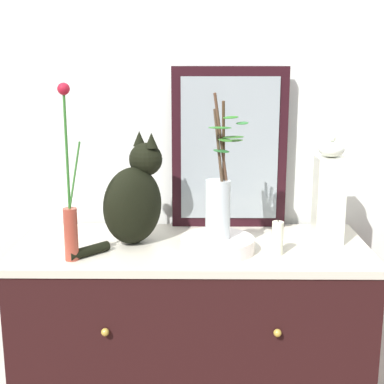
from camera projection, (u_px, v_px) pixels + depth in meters
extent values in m
cube|color=silver|center=(193.00, 107.00, 2.09)|extent=(4.40, 0.08, 2.60)
cube|color=black|center=(192.00, 366.00, 1.99)|extent=(1.14, 0.47, 0.85)
cube|color=beige|center=(192.00, 248.00, 1.89)|extent=(1.17, 0.48, 0.02)
sphere|color=#B79338|center=(105.00, 332.00, 1.69)|extent=(0.02, 0.02, 0.02)
sphere|color=#B79338|center=(277.00, 333.00, 1.68)|extent=(0.02, 0.02, 0.02)
cube|color=black|center=(229.00, 148.00, 2.03)|extent=(0.41, 0.03, 0.58)
cube|color=gray|center=(229.00, 149.00, 2.02)|extent=(0.35, 0.01, 0.51)
ellipsoid|color=black|center=(133.00, 206.00, 1.87)|extent=(0.26, 0.26, 0.26)
sphere|color=black|center=(146.00, 159.00, 1.88)|extent=(0.11, 0.11, 0.11)
cone|color=black|center=(139.00, 138.00, 1.89)|extent=(0.04, 0.04, 0.05)
cone|color=black|center=(151.00, 140.00, 1.84)|extent=(0.04, 0.04, 0.05)
cylinder|color=black|center=(89.00, 251.00, 1.77)|extent=(0.12, 0.13, 0.03)
cylinder|color=#963B2B|center=(71.00, 234.00, 1.72)|extent=(0.04, 0.04, 0.16)
cylinder|color=#2C6725|center=(67.00, 153.00, 1.67)|extent=(0.01, 0.01, 0.34)
sphere|color=#A61427|center=(64.00, 89.00, 1.62)|extent=(0.04, 0.04, 0.04)
cylinder|color=#336F2B|center=(75.00, 175.00, 1.68)|extent=(0.04, 0.01, 0.20)
cylinder|color=white|center=(217.00, 244.00, 1.81)|extent=(0.24, 0.24, 0.05)
cylinder|color=silver|center=(218.00, 209.00, 1.79)|extent=(0.08, 0.08, 0.19)
cylinder|color=#4A3827|center=(219.00, 158.00, 1.73)|extent=(0.04, 0.01, 0.30)
ellipsoid|color=#225E29|center=(221.00, 151.00, 1.72)|extent=(0.07, 0.08, 0.01)
ellipsoid|color=#336E25|center=(225.00, 140.00, 1.68)|extent=(0.06, 0.08, 0.01)
ellipsoid|color=#2A6B26|center=(220.00, 128.00, 1.67)|extent=(0.07, 0.05, 0.01)
cylinder|color=#452E1C|center=(224.00, 153.00, 1.74)|extent=(0.02, 0.06, 0.32)
ellipsoid|color=#356323|center=(233.00, 141.00, 1.73)|extent=(0.08, 0.06, 0.01)
ellipsoid|color=#296F2E|center=(242.00, 123.00, 1.72)|extent=(0.05, 0.08, 0.01)
cylinder|color=brown|center=(222.00, 149.00, 1.73)|extent=(0.06, 0.06, 0.35)
ellipsoid|color=#346D27|center=(233.00, 137.00, 1.70)|extent=(0.08, 0.06, 0.01)
ellipsoid|color=#27711E|center=(231.00, 117.00, 1.69)|extent=(0.07, 0.08, 0.01)
cube|color=silver|center=(329.00, 200.00, 1.88)|extent=(0.09, 0.09, 0.29)
ellipsoid|color=silver|center=(332.00, 149.00, 1.84)|extent=(0.08, 0.08, 0.05)
sphere|color=silver|center=(332.00, 138.00, 1.83)|extent=(0.02, 0.02, 0.02)
cylinder|color=#ECE8C6|center=(278.00, 238.00, 1.78)|extent=(0.04, 0.04, 0.11)
cylinder|color=black|center=(278.00, 220.00, 1.77)|extent=(0.00, 0.00, 0.01)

